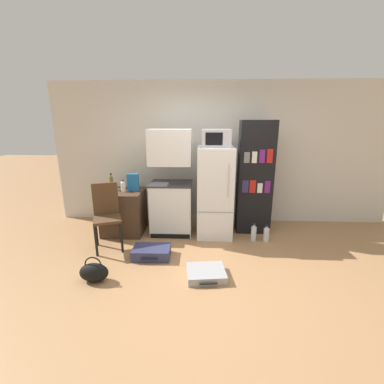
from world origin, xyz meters
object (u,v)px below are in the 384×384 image
object	(u,v)px
bottle_clear_short	(123,185)
cereal_box	(133,182)
side_table	(124,212)
refrigerator	(215,192)
chair	(106,210)
suitcase_small_flat	(206,273)
water_bottle_middle	(266,234)
microwave	(216,138)
suitcase_large_flat	(152,252)
handbag	(94,272)
water_bottle_front	(254,233)
bottle_milk_white	(123,187)
kitchen_hutch	(171,187)
bookshelf	(255,178)
bottle_olive_oil	(112,183)

from	to	relation	value
bottle_clear_short	cereal_box	size ratio (longest dim) A/B	0.53
side_table	refrigerator	world-z (taller)	refrigerator
chair	suitcase_small_flat	distance (m)	1.81
water_bottle_middle	cereal_box	bearing A→B (deg)	172.72
refrigerator	bottle_clear_short	distance (m)	1.65
side_table	microwave	xyz separation A→B (m)	(1.60, -0.00, 1.29)
suitcase_large_flat	handbag	world-z (taller)	handbag
cereal_box	water_bottle_front	xyz separation A→B (m)	(2.06, -0.27, -0.79)
side_table	handbag	size ratio (longest dim) A/B	2.12
chair	water_bottle_middle	xyz separation A→B (m)	(2.54, 0.29, -0.48)
side_table	bottle_milk_white	xyz separation A→B (m)	(0.03, -0.02, 0.47)
side_table	water_bottle_middle	xyz separation A→B (m)	(2.46, -0.26, -0.26)
microwave	cereal_box	bearing A→B (deg)	178.65
kitchen_hutch	bottle_clear_short	bearing A→B (deg)	171.66
microwave	water_bottle_front	size ratio (longest dim) A/B	1.52
side_table	bookshelf	world-z (taller)	bookshelf
bottle_milk_white	suitcase_large_flat	world-z (taller)	bottle_milk_white
cereal_box	handbag	bearing A→B (deg)	-94.73
bottle_olive_oil	handbag	size ratio (longest dim) A/B	0.84
chair	suitcase_small_flat	world-z (taller)	chair
bottle_milk_white	cereal_box	bearing A→B (deg)	18.50
water_bottle_front	bottle_olive_oil	bearing A→B (deg)	173.07
water_bottle_middle	suitcase_small_flat	bearing A→B (deg)	-133.05
bookshelf	bottle_milk_white	xyz separation A→B (m)	(-2.26, -0.19, -0.13)
microwave	bookshelf	bearing A→B (deg)	13.63
refrigerator	bottle_olive_oil	distance (m)	1.81
suitcase_large_flat	bottle_clear_short	bearing A→B (deg)	122.68
suitcase_small_flat	refrigerator	bearing A→B (deg)	76.65
cereal_box	handbag	xyz separation A→B (m)	(-0.13, -1.52, -0.79)
bottle_clear_short	suitcase_large_flat	xyz separation A→B (m)	(0.70, -1.04, -0.75)
water_bottle_middle	refrigerator	bearing A→B (deg)	163.23
refrigerator	suitcase_large_flat	distance (m)	1.45
kitchen_hutch	water_bottle_middle	world-z (taller)	kitchen_hutch
water_bottle_middle	bottle_clear_short	bearing A→B (deg)	170.16
chair	suitcase_large_flat	world-z (taller)	chair
suitcase_small_flat	kitchen_hutch	bearing A→B (deg)	106.71
handbag	kitchen_hutch	bearing A→B (deg)	62.90
bottle_clear_short	bottle_milk_white	bearing A→B (deg)	-69.71
refrigerator	water_bottle_middle	bearing A→B (deg)	-16.77
refrigerator	water_bottle_front	world-z (taller)	refrigerator
suitcase_small_flat	bottle_olive_oil	bearing A→B (deg)	132.84
bookshelf	bottle_olive_oil	bearing A→B (deg)	-177.60
bottle_olive_oil	bottle_milk_white	bearing A→B (deg)	-19.86
side_table	bottle_olive_oil	distance (m)	0.55
cereal_box	chair	xyz separation A→B (m)	(-0.28, -0.58, -0.31)
refrigerator	bookshelf	bearing A→B (deg)	13.53
bottle_olive_oil	water_bottle_front	distance (m)	2.59
refrigerator	suitcase_small_flat	size ratio (longest dim) A/B	2.90
chair	water_bottle_front	bearing A→B (deg)	-13.94
bookshelf	bottle_milk_white	distance (m)	2.27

